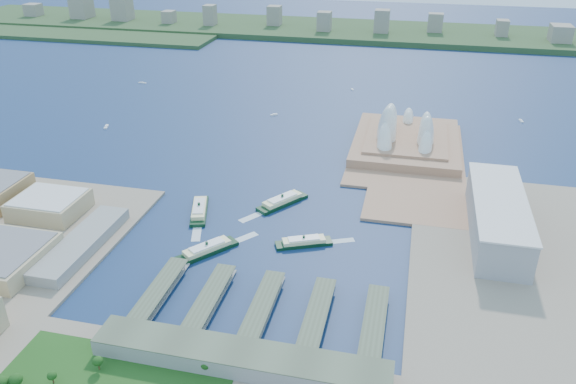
% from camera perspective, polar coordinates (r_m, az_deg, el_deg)
% --- Properties ---
extents(ground, '(3000.00, 3000.00, 0.00)m').
position_cam_1_polar(ground, '(497.42, -1.83, -6.52)').
color(ground, '#10234E').
rests_on(ground, ground).
extents(east_land, '(240.00, 500.00, 3.00)m').
position_cam_1_polar(east_land, '(462.77, 27.23, -12.76)').
color(east_land, gray).
rests_on(east_land, ground).
extents(peninsula, '(135.00, 220.00, 3.00)m').
position_cam_1_polar(peninsula, '(714.12, 11.99, 3.94)').
color(peninsula, '#A37659').
rests_on(peninsula, ground).
extents(far_shore, '(2200.00, 260.00, 12.00)m').
position_cam_1_polar(far_shore, '(1409.85, 8.78, 15.79)').
color(far_shore, '#2D4926').
rests_on(far_shore, ground).
extents(opera_house, '(134.00, 180.00, 58.00)m').
position_cam_1_polar(opera_house, '(721.80, 12.09, 6.79)').
color(opera_house, white).
rests_on(opera_house, peninsula).
extents(toaster_building, '(45.00, 155.00, 35.00)m').
position_cam_1_polar(toaster_building, '(549.71, 20.50, -2.39)').
color(toaster_building, gray).
rests_on(toaster_building, east_land).
extents(ferry_wharves, '(184.00, 90.00, 9.30)m').
position_cam_1_polar(ferry_wharves, '(433.25, -2.59, -11.59)').
color(ferry_wharves, '#4A5540').
rests_on(ferry_wharves, ground).
extents(terminal_building, '(200.00, 28.00, 12.00)m').
position_cam_1_polar(terminal_building, '(387.09, -4.93, -16.49)').
color(terminal_building, gray).
rests_on(terminal_building, south_land).
extents(far_skyline, '(1900.00, 140.00, 55.00)m').
position_cam_1_polar(far_skyline, '(1384.19, 8.81, 16.99)').
color(far_skyline, gray).
rests_on(far_skyline, far_shore).
extents(ferry_a, '(31.70, 60.69, 11.14)m').
position_cam_1_polar(ferry_a, '(568.38, -9.01, -1.60)').
color(ferry_a, black).
rests_on(ferry_a, ground).
extents(ferry_b, '(46.38, 57.03, 11.19)m').
position_cam_1_polar(ferry_b, '(577.49, -0.58, -0.74)').
color(ferry_b, black).
rests_on(ferry_b, ground).
extents(ferry_c, '(47.57, 54.38, 10.93)m').
position_cam_1_polar(ferry_c, '(503.99, -8.23, -5.59)').
color(ferry_c, black).
rests_on(ferry_c, ground).
extents(ferry_d, '(52.43, 32.90, 9.75)m').
position_cam_1_polar(ferry_d, '(510.20, 1.62, -4.92)').
color(ferry_d, black).
rests_on(ferry_d, ground).
extents(boat_a, '(8.22, 15.42, 2.89)m').
position_cam_1_polar(boat_a, '(824.79, -17.99, 6.36)').
color(boat_a, white).
rests_on(boat_a, ground).
extents(boat_b, '(10.28, 9.94, 2.86)m').
position_cam_1_polar(boat_b, '(831.87, -1.43, 7.87)').
color(boat_b, white).
rests_on(boat_b, ground).
extents(boat_c, '(5.94, 12.44, 2.69)m').
position_cam_1_polar(boat_c, '(873.52, 22.60, 6.71)').
color(boat_c, white).
rests_on(boat_c, ground).
extents(boat_d, '(14.52, 4.27, 2.42)m').
position_cam_1_polar(boat_d, '(1023.00, -14.58, 10.70)').
color(boat_d, white).
rests_on(boat_d, ground).
extents(boat_e, '(5.77, 9.97, 2.33)m').
position_cam_1_polar(boat_e, '(959.54, 6.54, 10.33)').
color(boat_e, white).
rests_on(boat_e, ground).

